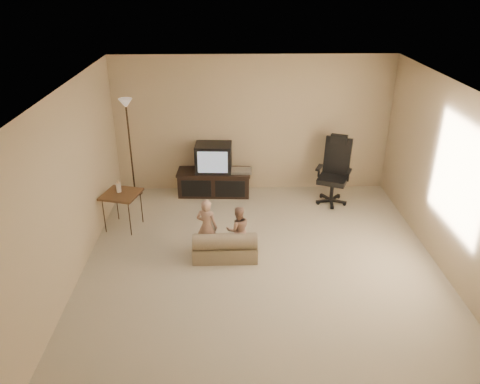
# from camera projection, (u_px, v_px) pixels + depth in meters

# --- Properties ---
(floor) EXTENTS (5.50, 5.50, 0.00)m
(floor) POSITION_uv_depth(u_px,v_px,m) (262.00, 270.00, 6.52)
(floor) COLOR beige
(floor) RESTS_ON ground
(room_shell) EXTENTS (5.50, 5.50, 5.50)m
(room_shell) POSITION_uv_depth(u_px,v_px,m) (264.00, 170.00, 5.87)
(room_shell) COLOR silver
(room_shell) RESTS_ON floor
(tv_stand) EXTENTS (1.37, 0.57, 0.97)m
(tv_stand) POSITION_uv_depth(u_px,v_px,m) (214.00, 174.00, 8.58)
(tv_stand) COLOR black
(tv_stand) RESTS_ON floor
(office_chair) EXTENTS (0.74, 0.75, 1.21)m
(office_chair) POSITION_uv_depth(u_px,v_px,m) (334.00, 179.00, 8.29)
(office_chair) COLOR black
(office_chair) RESTS_ON floor
(side_table) EXTENTS (0.67, 0.67, 0.82)m
(side_table) POSITION_uv_depth(u_px,v_px,m) (121.00, 194.00, 7.37)
(side_table) COLOR brown
(side_table) RESTS_ON floor
(floor_lamp) EXTENTS (0.28, 0.28, 1.80)m
(floor_lamp) POSITION_uv_depth(u_px,v_px,m) (128.00, 126.00, 8.21)
(floor_lamp) COLOR #2F2114
(floor_lamp) RESTS_ON floor
(child_sofa) EXTENTS (0.93, 0.52, 0.45)m
(child_sofa) POSITION_uv_depth(u_px,v_px,m) (225.00, 247.00, 6.73)
(child_sofa) COLOR gray
(child_sofa) RESTS_ON floor
(toddler_left) EXTENTS (0.37, 0.32, 0.86)m
(toddler_left) POSITION_uv_depth(u_px,v_px,m) (207.00, 227.00, 6.75)
(toddler_left) COLOR tan
(toddler_left) RESTS_ON floor
(toddler_right) EXTENTS (0.38, 0.24, 0.73)m
(toddler_right) POSITION_uv_depth(u_px,v_px,m) (238.00, 230.00, 6.81)
(toddler_right) COLOR tan
(toddler_right) RESTS_ON floor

